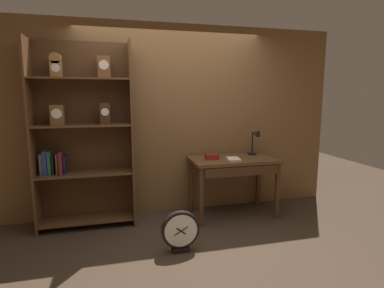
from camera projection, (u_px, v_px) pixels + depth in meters
name	position (u px, v px, depth m)	size (l,w,h in m)	color
ground_plane	(195.00, 252.00, 3.26)	(10.00, 10.00, 0.00)	#3D2D21
back_wood_panel	(172.00, 120.00, 4.27)	(4.80, 0.05, 2.60)	brown
bookshelf	(82.00, 136.00, 3.76)	(1.17, 0.37, 2.30)	brown
workbench	(234.00, 166.00, 4.16)	(1.16, 0.66, 0.80)	brown
desk_lamp	(256.00, 138.00, 4.35)	(0.19, 0.19, 0.39)	black
toolbox_small	(212.00, 157.00, 4.06)	(0.17, 0.09, 0.07)	maroon
open_repair_manual	(233.00, 159.00, 4.04)	(0.16, 0.22, 0.03)	silver
round_clock_large	(180.00, 231.00, 3.23)	(0.41, 0.11, 0.45)	black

